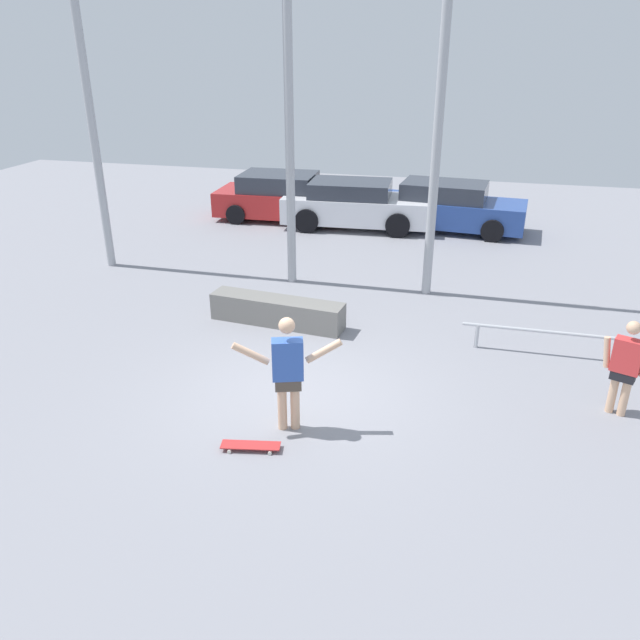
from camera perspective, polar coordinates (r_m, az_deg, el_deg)
name	(u,v)px	position (r m, az deg, el deg)	size (l,w,h in m)	color
ground_plane	(299,396)	(10.07, -1.98, -6.93)	(36.00, 36.00, 0.00)	gray
skateboarder	(288,369)	(8.81, -2.96, -4.50)	(1.50, 0.58, 1.77)	#DBAD89
skateboard	(251,445)	(8.88, -6.36, -11.33)	(0.85, 0.36, 0.08)	red
grind_box	(277,311)	(12.47, -3.94, 0.82)	(2.73, 0.54, 0.54)	slate
grind_rail	(550,335)	(11.89, 20.31, -1.33)	(3.09, 0.08, 0.48)	#B7BABF
canopy_support_left	(185,111)	(14.82, -12.20, 18.19)	(4.97, 0.20, 6.38)	#A5A8AD
canopy_support_right	(564,121)	(13.46, 21.42, 16.59)	(4.97, 0.20, 6.38)	#A5A8AD
parked_car_red	(283,197)	(20.09, -3.45, 11.13)	(4.24, 2.14, 1.43)	red
parked_car_white	(355,205)	(19.13, 3.18, 10.48)	(4.41, 2.09, 1.39)	white
parked_car_blue	(448,207)	(19.21, 11.59, 10.07)	(4.52, 2.14, 1.41)	#284793
bystander	(625,365)	(10.25, 26.14, -3.69)	(0.70, 0.35, 1.54)	#DBAD89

